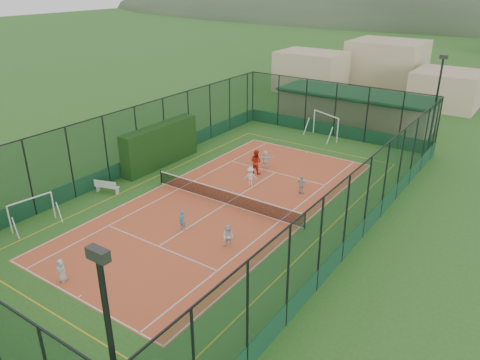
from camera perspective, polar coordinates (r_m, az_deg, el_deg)
The scene contains 18 objects.
ground at distance 30.93m, azimuth -1.71°, elevation -2.92°, with size 300.00×300.00×0.00m, color #315F20.
court_slab at distance 30.93m, azimuth -1.71°, elevation -2.91°, with size 11.17×23.97×0.01m, color #CC612D.
tennis_net at distance 30.70m, azimuth -1.72°, elevation -2.03°, with size 11.67×0.12×1.06m, color black, non-canonical shape.
perimeter_fence at distance 29.89m, azimuth -1.77°, elevation 1.36°, with size 18.12×34.12×5.00m, color black, non-canonical shape.
floodlight_ne at distance 40.79m, azimuth 22.67°, elevation 8.13°, with size 0.60×0.26×8.25m, color black, non-canonical shape.
clubhouse at distance 48.75m, azimuth 13.84°, elevation 8.52°, with size 15.20×7.20×3.15m, color tan, non-canonical shape.
hedge_left at distance 37.17m, azimuth -9.69°, elevation 4.20°, with size 1.12×7.43×3.25m, color black.
white_bench at distance 33.57m, azimuth -15.88°, elevation -0.72°, with size 1.71×0.47×0.96m, color white, non-canonical shape.
futsal_goal_near at distance 30.61m, azimuth -24.01°, elevation -3.61°, with size 0.79×2.74×1.77m, color white, non-canonical shape.
futsal_goal_far at distance 43.91m, azimuth 10.37°, elevation 6.51°, with size 3.43×1.00×2.21m, color white, non-canonical shape.
child_near_left at distance 24.92m, azimuth -20.95°, elevation -10.26°, with size 0.59×0.39×1.21m, color silver.
child_near_mid at distance 27.82m, azimuth -7.06°, elevation -4.88°, with size 0.46×0.30×1.26m, color #4792CA.
child_near_right at distance 25.88m, azimuth -1.44°, elevation -6.90°, with size 0.67×0.52×1.38m, color white.
child_far_left at distance 33.23m, azimuth 1.30°, elevation 0.44°, with size 0.91×0.53×1.42m, color white.
child_far_right at distance 32.28m, azimuth 7.51°, elevation -0.60°, with size 0.78×0.32×1.33m, color silver.
child_far_back at distance 36.41m, azimuth 3.09°, elevation 2.55°, with size 1.29×0.41×1.40m, color white.
coach at distance 35.26m, azimuth 1.95°, elevation 2.25°, with size 0.91×0.71×1.87m, color red.
tennis_balls at distance 30.95m, azimuth 1.88°, elevation -2.82°, with size 3.85×1.02×0.07m.
Camera 1 is at (16.38, -22.21, 13.96)m, focal length 35.00 mm.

